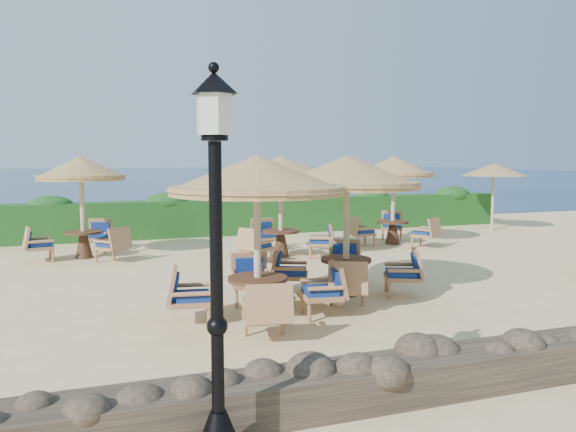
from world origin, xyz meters
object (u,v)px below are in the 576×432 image
at_px(extra_parasol, 494,170).
at_px(cafe_set_1, 347,200).
at_px(cafe_set_5, 393,185).
at_px(cafe_set_0, 257,207).
at_px(cafe_set_4, 281,184).
at_px(cafe_set_3, 82,191).
at_px(lamp_post, 217,285).

height_order(extra_parasol, cafe_set_1, cafe_set_1).
relative_size(extra_parasol, cafe_set_5, 0.87).
height_order(extra_parasol, cafe_set_0, cafe_set_0).
relative_size(cafe_set_4, cafe_set_5, 1.03).
relative_size(cafe_set_1, cafe_set_4, 0.99).
bearing_deg(cafe_set_3, cafe_set_0, -68.40).
xyz_separation_m(cafe_set_0, cafe_set_3, (-2.73, 6.89, -0.09)).
height_order(extra_parasol, cafe_set_3, cafe_set_3).
height_order(lamp_post, extra_parasol, lamp_post).
distance_m(lamp_post, cafe_set_3, 10.91).
distance_m(cafe_set_3, cafe_set_5, 8.81).
bearing_deg(lamp_post, cafe_set_0, 69.31).
bearing_deg(cafe_set_1, extra_parasol, 37.69).
xyz_separation_m(cafe_set_0, cafe_set_5, (6.07, 6.34, -0.03)).
distance_m(cafe_set_1, cafe_set_4, 4.33).
relative_size(lamp_post, cafe_set_5, 1.19).
relative_size(cafe_set_0, cafe_set_5, 1.04).
relative_size(cafe_set_0, cafe_set_4, 1.00).
height_order(cafe_set_1, cafe_set_5, same).
distance_m(extra_parasol, cafe_set_1, 11.45).
bearing_deg(cafe_set_3, extra_parasol, 4.78).
distance_m(cafe_set_0, cafe_set_5, 8.77).
height_order(cafe_set_0, cafe_set_1, same).
bearing_deg(cafe_set_3, cafe_set_5, -3.63).
bearing_deg(cafe_set_5, cafe_set_0, -133.76).
relative_size(extra_parasol, cafe_set_1, 0.85).
relative_size(cafe_set_3, cafe_set_4, 0.95).
height_order(lamp_post, cafe_set_1, lamp_post).
height_order(cafe_set_0, cafe_set_3, same).
relative_size(extra_parasol, cafe_set_3, 0.88).
distance_m(lamp_post, cafe_set_5, 12.77).
height_order(lamp_post, cafe_set_0, lamp_post).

